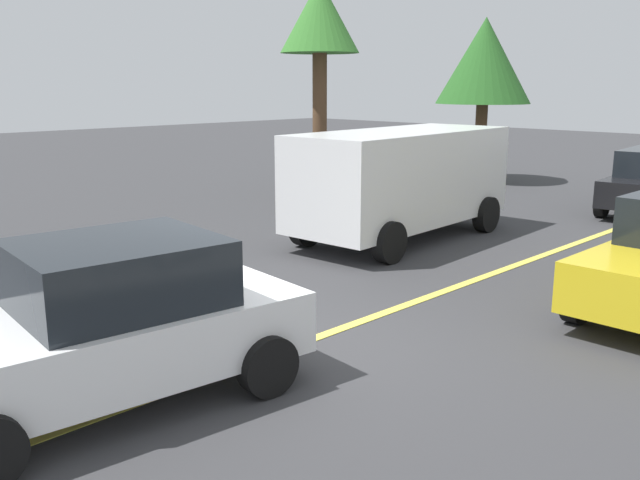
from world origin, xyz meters
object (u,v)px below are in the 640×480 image
(white_van, at_px, (401,177))
(tree_left_verge, at_px, (484,62))
(tree_centre_verge, at_px, (320,23))
(car_white_behind_van, at_px, (107,323))

(white_van, bearing_deg, tree_left_verge, 22.19)
(tree_centre_verge, bearing_deg, car_white_behind_van, -144.53)
(tree_left_verge, distance_m, tree_centre_verge, 6.14)
(car_white_behind_van, distance_m, tree_left_verge, 17.73)
(white_van, xyz_separation_m, car_white_behind_van, (-7.84, -2.53, -0.45))
(white_van, bearing_deg, tree_centre_verge, 61.69)
(tree_left_verge, relative_size, tree_centre_verge, 0.88)
(car_white_behind_van, relative_size, tree_centre_verge, 0.71)
(white_van, height_order, tree_left_verge, tree_left_verge)
(tree_left_verge, xyz_separation_m, tree_centre_verge, (-5.89, 1.47, 0.90))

